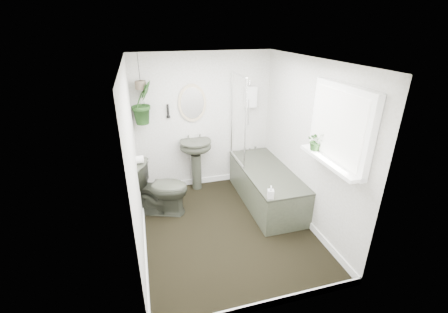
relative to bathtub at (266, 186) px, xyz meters
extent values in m
cube|color=black|center=(-0.80, -0.50, -0.30)|extent=(2.30, 2.80, 0.02)
cube|color=white|center=(-0.80, -0.50, 2.02)|extent=(2.30, 2.80, 0.02)
cube|color=silver|center=(-0.80, 0.91, 0.86)|extent=(2.30, 0.02, 2.30)
cube|color=silver|center=(-0.80, -1.91, 0.86)|extent=(2.30, 0.02, 2.30)
cube|color=silver|center=(-1.96, -0.50, 0.86)|extent=(0.02, 2.80, 2.30)
cube|color=silver|center=(0.36, -0.50, 0.86)|extent=(0.02, 2.80, 2.30)
cube|color=white|center=(-0.80, -0.50, -0.24)|extent=(2.30, 2.80, 0.10)
cube|color=white|center=(0.00, 0.84, 1.26)|extent=(0.20, 0.10, 0.35)
ellipsoid|color=tan|center=(-0.99, 0.87, 1.21)|extent=(0.46, 0.03, 0.62)
cylinder|color=black|center=(-1.39, 0.86, 1.11)|extent=(0.04, 0.04, 0.22)
cylinder|color=white|center=(-1.90, 0.20, 0.61)|extent=(0.11, 0.11, 0.11)
cube|color=white|center=(0.29, -1.20, 1.36)|extent=(0.08, 1.00, 0.90)
cube|color=white|center=(0.22, -1.20, 0.94)|extent=(0.18, 1.00, 0.04)
cube|color=white|center=(0.24, -1.20, 1.36)|extent=(0.01, 0.86, 0.76)
imported|color=#31342A|center=(-1.65, 0.16, 0.13)|extent=(0.93, 0.72, 0.84)
imported|color=black|center=(0.22, -0.90, 1.08)|extent=(0.28, 0.26, 0.24)
imported|color=black|center=(-1.77, 0.75, 1.30)|extent=(0.46, 0.45, 0.65)
imported|color=black|center=(-0.29, -0.79, 0.38)|extent=(0.10, 0.10, 0.18)
cylinder|color=brown|center=(-1.77, 0.75, 1.56)|extent=(0.16, 0.16, 0.12)
camera|label=1|loc=(-1.79, -3.88, 2.38)|focal=24.00mm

